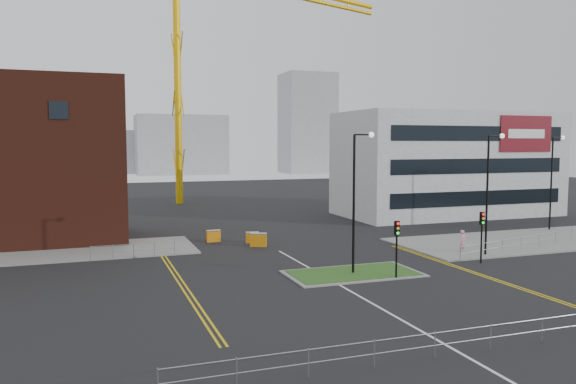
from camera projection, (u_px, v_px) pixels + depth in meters
name	position (u px, v px, depth m)	size (l,w,h in m)	color
ground	(388.00, 312.00, 28.12)	(200.00, 200.00, 0.00)	black
pavement_left	(6.00, 255.00, 42.08)	(28.00, 8.00, 0.12)	slate
pavement_right	(531.00, 240.00, 48.60)	(24.00, 10.00, 0.12)	slate
island_kerb	(353.00, 274.00, 36.29)	(8.60, 4.60, 0.08)	slate
grass_island	(353.00, 273.00, 36.29)	(8.00, 4.00, 0.12)	#29501A
office_block	(447.00, 164.00, 66.29)	(25.00, 12.20, 12.00)	#A8AAAD
tower_crane	(213.00, 23.00, 80.64)	(49.84, 19.91, 37.18)	#EAB30D
streetlamp_island	(357.00, 191.00, 35.89)	(1.46, 0.36, 9.18)	black
streetlamp_right_near	(490.00, 184.00, 41.78)	(1.46, 0.36, 9.18)	black
streetlamp_right_far	(553.00, 175.00, 53.96)	(1.46, 0.36, 9.18)	black
traffic_light_island	(397.00, 238.00, 34.84)	(0.28, 0.33, 3.65)	black
traffic_light_right	(482.00, 227.00, 39.39)	(0.28, 0.33, 3.65)	black
railing_front	(463.00, 336.00, 22.42)	(24.05, 0.05, 1.10)	gray
railing_left	(134.00, 248.00, 41.27)	(6.05, 0.05, 1.10)	gray
railing_right	(539.00, 238.00, 45.69)	(19.05, 5.05, 1.10)	gray
centre_line	(369.00, 302.00, 29.99)	(0.15, 30.00, 0.01)	silver
yellow_left_a	(177.00, 281.00, 34.50)	(0.12, 24.00, 0.01)	gold
yellow_left_b	(182.00, 281.00, 34.60)	(0.12, 24.00, 0.01)	gold
yellow_right_a	(469.00, 272.00, 36.92)	(0.12, 20.00, 0.01)	gold
yellow_right_b	(473.00, 272.00, 37.02)	(0.12, 20.00, 0.01)	gold
skyline_b	(181.00, 145.00, 152.78)	(24.00, 12.00, 16.00)	gray
skyline_c	(307.00, 124.00, 159.25)	(14.00, 12.00, 28.00)	gray
skyline_d	(111.00, 152.00, 156.33)	(30.00, 12.00, 12.00)	gray
pedestrian	(463.00, 242.00, 43.26)	(0.65, 0.43, 1.78)	pink
barrier_left	(258.00, 239.00, 45.93)	(1.40, 0.96, 1.12)	orange
barrier_mid	(213.00, 235.00, 48.16)	(1.22, 0.45, 1.02)	orange
barrier_right	(252.00, 237.00, 47.63)	(1.17, 0.61, 0.94)	#CA6E0B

